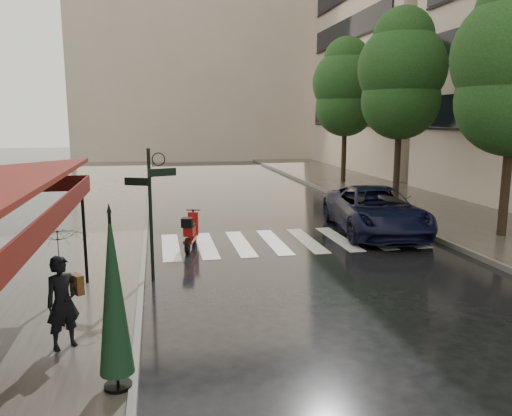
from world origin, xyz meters
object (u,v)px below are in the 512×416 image
object	(u,v)px
pedestrian_with_umbrella	(59,252)
scooter	(190,232)
parked_car	(375,210)
parasol_back	(113,294)

from	to	relation	value
pedestrian_with_umbrella	scooter	bearing A→B (deg)	34.77
scooter	parked_car	world-z (taller)	parked_car
scooter	parasol_back	size ratio (longest dim) A/B	0.63
pedestrian_with_umbrella	scooter	xyz separation A→B (m)	(2.44, 6.26, -1.21)
parked_car	parasol_back	bearing A→B (deg)	-124.87
pedestrian_with_umbrella	parasol_back	bearing A→B (deg)	-91.58
parasol_back	pedestrian_with_umbrella	bearing A→B (deg)	122.34
scooter	parasol_back	xyz separation A→B (m)	(-1.52, -7.71, 0.98)
pedestrian_with_umbrella	parked_car	world-z (taller)	pedestrian_with_umbrella
pedestrian_with_umbrella	parked_car	size ratio (longest dim) A/B	0.44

